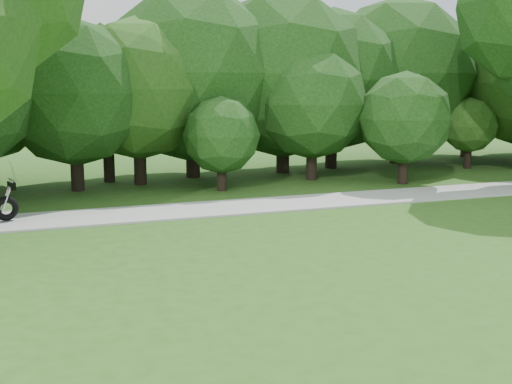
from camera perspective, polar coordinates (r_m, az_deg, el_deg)
ground at (r=13.16m, az=18.80°, el=-7.08°), size 100.00×100.00×0.00m
walkway at (r=19.82m, az=4.20°, el=-0.93°), size 60.00×2.20×0.06m
tree_line at (r=26.20m, az=1.88°, el=9.61°), size 38.89×11.60×7.52m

